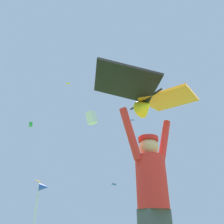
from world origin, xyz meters
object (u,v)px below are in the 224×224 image
at_px(kite_flyer_person, 153,197).
at_px(distant_kite_blue_mid_right, 132,120).
at_px(distant_kite_green_overhead_distant, 31,124).
at_px(marker_flag, 42,191).
at_px(distant_kite_magenta_low_left, 144,88).
at_px(distant_kite_white_mid_left, 92,118).
at_px(distant_kite_yellow_far_center, 68,83).
at_px(distant_kite_blue_low_right, 114,184).
at_px(held_stunt_kite, 148,96).
at_px(distant_kite_orange_high_right, 39,181).

height_order(kite_flyer_person, distant_kite_blue_mid_right, distant_kite_blue_mid_right).
height_order(distant_kite_green_overhead_distant, distant_kite_blue_mid_right, distant_kite_green_overhead_distant).
bearing_deg(marker_flag, distant_kite_magenta_low_left, 51.23).
height_order(distant_kite_blue_mid_right, distant_kite_white_mid_left, distant_kite_blue_mid_right).
height_order(kite_flyer_person, distant_kite_yellow_far_center, distant_kite_yellow_far_center).
height_order(kite_flyer_person, distant_kite_blue_low_right, distant_kite_blue_low_right).
height_order(distant_kite_green_overhead_distant, marker_flag, distant_kite_green_overhead_distant).
bearing_deg(held_stunt_kite, distant_kite_yellow_far_center, 90.84).
relative_size(kite_flyer_person, held_stunt_kite, 1.18).
bearing_deg(distant_kite_green_overhead_distant, distant_kite_blue_mid_right, -34.75).
xyz_separation_m(kite_flyer_person, distant_kite_green_overhead_distant, (-5.65, 33.96, 14.82)).
bearing_deg(held_stunt_kite, distant_kite_orange_high_right, 95.87).
xyz_separation_m(kite_flyer_person, distant_kite_white_mid_left, (1.65, 14.65, 7.98)).
distance_m(distant_kite_yellow_far_center, distant_kite_magenta_low_left, 14.91).
distance_m(held_stunt_kite, distant_kite_white_mid_left, 16.26).
xyz_separation_m(distant_kite_green_overhead_distant, distant_kite_yellow_far_center, (5.27, -6.84, 4.79)).
bearing_deg(distant_kite_blue_mid_right, kite_flyer_person, -110.55).
relative_size(distant_kite_magenta_low_left, marker_flag, 0.45).
relative_size(distant_kite_yellow_far_center, distant_kite_orange_high_right, 0.68).
xyz_separation_m(distant_kite_magenta_low_left, distant_kite_orange_high_right, (-9.99, 7.41, -9.20)).
height_order(distant_kite_orange_high_right, distant_kite_white_mid_left, distant_kite_white_mid_left).
height_order(distant_kite_blue_low_right, marker_flag, distant_kite_blue_low_right).
height_order(distant_kite_white_mid_left, distant_kite_blue_low_right, distant_kite_white_mid_left).
distance_m(held_stunt_kite, distant_kite_green_overhead_distant, 37.07).
height_order(kite_flyer_person, held_stunt_kite, held_stunt_kite).
relative_size(held_stunt_kite, distant_kite_blue_mid_right, 2.12).
bearing_deg(held_stunt_kite, distant_kite_blue_mid_right, 69.54).
bearing_deg(kite_flyer_person, marker_flag, 104.00).
bearing_deg(distant_kite_green_overhead_distant, distant_kite_magenta_low_left, -53.19).
distance_m(kite_flyer_person, distant_kite_white_mid_left, 16.76).
bearing_deg(distant_kite_green_overhead_distant, distant_kite_orange_high_right, -72.54).
relative_size(distant_kite_green_overhead_distant, distant_kite_yellow_far_center, 1.14).
bearing_deg(distant_kite_green_overhead_distant, distant_kite_blue_low_right, -26.68).
bearing_deg(marker_flag, distant_kite_white_mid_left, 72.52).
distance_m(distant_kite_blue_mid_right, distant_kite_orange_high_right, 14.45).
relative_size(held_stunt_kite, distant_kite_white_mid_left, 1.28).
height_order(distant_kite_green_overhead_distant, distant_kite_yellow_far_center, distant_kite_yellow_far_center).
distance_m(distant_kite_green_overhead_distant, distant_kite_blue_low_right, 17.67).
bearing_deg(distant_kite_blue_low_right, distant_kite_white_mid_left, -113.49).
distance_m(kite_flyer_person, marker_flag, 5.45).
xyz_separation_m(held_stunt_kite, distant_kite_green_overhead_distant, (-5.67, 34.03, 13.58)).
relative_size(distant_kite_green_overhead_distant, distant_kite_magenta_low_left, 0.97).
distance_m(distant_kite_yellow_far_center, distant_kite_white_mid_left, 17.17).
xyz_separation_m(distant_kite_magenta_low_left, distant_kite_white_mid_left, (-5.92, -1.65, -5.14)).
bearing_deg(distant_kite_blue_mid_right, marker_flag, -118.86).
relative_size(kite_flyer_person, distant_kite_blue_mid_right, 2.50).
distance_m(distant_kite_magenta_low_left, distant_kite_blue_low_right, 14.07).
bearing_deg(distant_kite_white_mid_left, distant_kite_green_overhead_distant, 110.71).
relative_size(distant_kite_blue_mid_right, distant_kite_blue_low_right, 0.93).
bearing_deg(held_stunt_kite, distant_kite_blue_low_right, 75.33).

